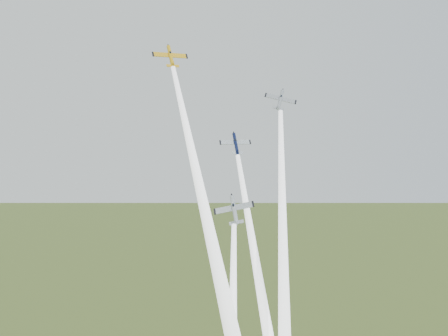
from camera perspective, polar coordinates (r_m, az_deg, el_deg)
plane_yellow at (r=122.87m, az=-5.45°, el=11.22°), size 9.06×7.51×6.99m
smoke_trail_yellow at (r=102.03m, az=-2.35°, el=-2.54°), size 13.31×38.50×52.08m
plane_navy at (r=120.91m, az=1.20°, el=2.50°), size 7.59×5.75×6.33m
smoke_trail_navy at (r=103.54m, az=4.13°, el=-14.45°), size 8.07×43.02×57.23m
plane_silver_right at (r=121.34m, az=5.74°, el=6.92°), size 8.61×5.76×7.66m
smoke_trail_silver_right at (r=99.58m, az=6.07°, el=-10.69°), size 9.97×45.69×61.07m
plane_silver_low at (r=106.94m, az=1.05°, el=-4.27°), size 8.57×6.63×8.42m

